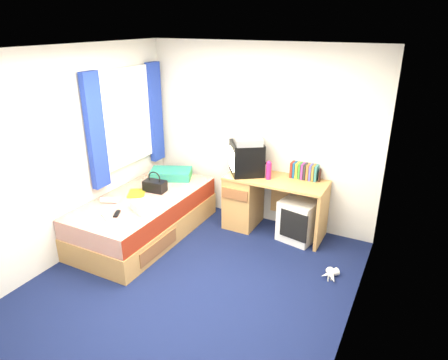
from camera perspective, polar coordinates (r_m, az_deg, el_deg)
The scene contains 20 objects.
ground at distance 4.49m, azimuth -4.12°, elevation -14.08°, with size 3.40×3.40×0.00m, color #0C1438.
room_shell at distance 3.82m, azimuth -4.70°, elevation 3.82°, with size 3.40×3.40×3.40m.
bed at distance 5.30m, azimuth -11.22°, elevation -5.05°, with size 1.01×2.00×0.54m.
pillow at distance 5.71m, azimuth -7.57°, elevation 0.87°, with size 0.56×0.36×0.12m, color #166092.
desk at distance 5.36m, azimuth 4.56°, elevation -2.72°, with size 1.30×0.55×0.75m.
storage_cube at distance 5.19m, azimuth 10.65°, elevation -5.61°, with size 0.43×0.43×0.54m, color silver.
crt_tv at distance 5.21m, azimuth 3.21°, elevation 3.16°, with size 0.57×0.57×0.42m.
vcr at distance 5.14m, azimuth 3.32°, elevation 5.85°, with size 0.46×0.33×0.09m, color silver.
book_row at distance 5.16m, azimuth 11.38°, elevation 1.24°, with size 0.34×0.13×0.20m.
picture_frame at distance 5.15m, azimuth 13.54°, elevation 0.65°, with size 0.02×0.12×0.14m, color black.
pink_water_bottle at distance 5.07m, azimuth 6.39°, elevation 1.26°, with size 0.07×0.07×0.22m, color #DB1E66.
aerosol_can at distance 5.18m, azimuth 5.95°, elevation 1.44°, with size 0.05×0.05×0.16m, color silver.
handbag at distance 5.30m, azimuth -9.84°, elevation -0.78°, with size 0.30×0.19×0.27m.
towel at distance 4.80m, azimuth -11.24°, elevation -3.75°, with size 0.30×0.25×0.10m, color silver.
magazine at distance 5.29m, azimuth -12.37°, elevation -1.86°, with size 0.21×0.28×0.01m, color yellow.
water_bottle at distance 5.10m, azimuth -16.10°, elevation -2.80°, with size 0.07×0.07×0.20m, color silver.
colour_swatch_fan at distance 4.74m, azimuth -16.42°, elevation -5.20°, with size 0.22×0.06×0.01m, color yellow.
remote_control at distance 4.79m, azimuth -15.07°, elevation -4.68°, with size 0.05×0.16×0.02m, color black.
window_assembly at distance 5.43m, azimuth -13.70°, elevation 8.34°, with size 0.11×1.42×1.40m.
white_heels at distance 4.64m, azimuth 14.97°, elevation -12.97°, with size 0.23×0.26×0.09m.
Camera 1 is at (1.94, -3.07, 2.63)m, focal length 32.00 mm.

